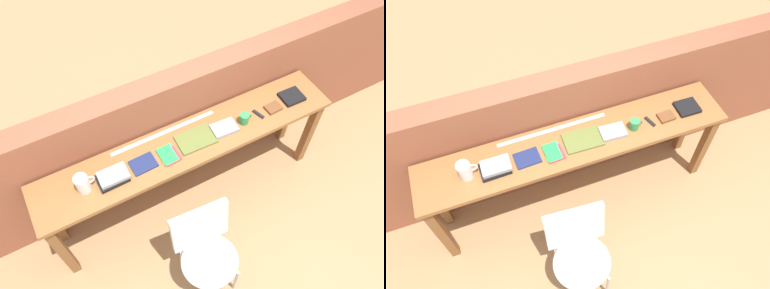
{
  "view_description": "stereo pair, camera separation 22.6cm",
  "coord_description": "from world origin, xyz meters",
  "views": [
    {
      "loc": [
        -0.79,
        -1.21,
        3.24
      ],
      "look_at": [
        0.0,
        0.25,
        0.9
      ],
      "focal_mm": 35.0,
      "sensor_mm": 36.0,
      "label": 1
    },
    {
      "loc": [
        -0.59,
        -1.3,
        3.24
      ],
      "look_at": [
        0.0,
        0.25,
        0.9
      ],
      "focal_mm": 35.0,
      "sensor_mm": 36.0,
      "label": 2
    }
  ],
  "objects": [
    {
      "name": "book_grey_hardcover",
      "position": [
        0.3,
        0.27,
        0.9
      ],
      "size": [
        0.21,
        0.15,
        0.03
      ],
      "primitive_type": "cube",
      "rotation": [
        0.0,
        0.0,
        -0.06
      ],
      "color": "#9E9EA3",
      "rests_on": "sideboard"
    },
    {
      "name": "sideboard",
      "position": [
        0.0,
        0.3,
        0.74
      ],
      "size": [
        2.5,
        0.44,
        0.88
      ],
      "color": "#996033",
      "rests_on": "ground"
    },
    {
      "name": "ruler_metal_back_edge",
      "position": [
        -0.14,
        0.47,
        0.88
      ],
      "size": [
        0.9,
        0.03,
        0.0
      ],
      "primitive_type": "cube",
      "color": "silver",
      "rests_on": "sideboard"
    },
    {
      "name": "magazine_cycling",
      "position": [
        -0.4,
        0.28,
        0.89
      ],
      "size": [
        0.2,
        0.15,
        0.01
      ],
      "primitive_type": "cube",
      "rotation": [
        0.0,
        0.0,
        0.04
      ],
      "color": "navy",
      "rests_on": "sideboard"
    },
    {
      "name": "book_repair_rightmost",
      "position": [
        0.98,
        0.29,
        0.89
      ],
      "size": [
        0.19,
        0.17,
        0.03
      ],
      "primitive_type": "cube",
      "rotation": [
        0.0,
        0.0,
        -0.03
      ],
      "color": "black",
      "rests_on": "sideboard"
    },
    {
      "name": "leather_journal_brown",
      "position": [
        0.77,
        0.26,
        0.89
      ],
      "size": [
        0.13,
        0.1,
        0.02
      ],
      "primitive_type": "cube",
      "rotation": [
        0.0,
        0.0,
        0.03
      ],
      "color": "brown",
      "rests_on": "sideboard"
    },
    {
      "name": "chair_white_moulded",
      "position": [
        -0.24,
        -0.4,
        0.53
      ],
      "size": [
        0.47,
        0.49,
        0.89
      ],
      "color": "silver",
      "rests_on": "ground"
    },
    {
      "name": "mug",
      "position": [
        0.48,
        0.26,
        0.92
      ],
      "size": [
        0.11,
        0.08,
        0.09
      ],
      "color": "#338C4C",
      "rests_on": "sideboard"
    },
    {
      "name": "multitool_folded",
      "position": [
        0.63,
        0.26,
        0.89
      ],
      "size": [
        0.05,
        0.11,
        0.02
      ],
      "primitive_type": "cube",
      "rotation": [
        0.0,
        0.0,
        0.28
      ],
      "color": "black",
      "rests_on": "sideboard"
    },
    {
      "name": "ground_plane",
      "position": [
        0.0,
        0.0,
        0.0
      ],
      "size": [
        40.0,
        40.0,
        0.0
      ],
      "primitive_type": "plane",
      "color": "tan"
    },
    {
      "name": "book_open_centre",
      "position": [
        0.05,
        0.29,
        0.89
      ],
      "size": [
        0.31,
        0.21,
        0.02
      ],
      "primitive_type": "cube",
      "rotation": [
        0.0,
        0.0,
        -0.04
      ],
      "color": "olive",
      "rests_on": "sideboard"
    },
    {
      "name": "pitcher_white",
      "position": [
        -0.85,
        0.29,
        0.96
      ],
      "size": [
        0.14,
        0.1,
        0.18
      ],
      "color": "white",
      "rests_on": "sideboard"
    },
    {
      "name": "pamphlet_pile_colourful",
      "position": [
        -0.2,
        0.26,
        0.89
      ],
      "size": [
        0.15,
        0.18,
        0.01
      ],
      "color": "purple",
      "rests_on": "sideboard"
    },
    {
      "name": "brick_wall_back",
      "position": [
        0.0,
        0.64,
        0.63
      ],
      "size": [
        6.0,
        0.2,
        1.26
      ],
      "primitive_type": "cube",
      "color": "#935138",
      "rests_on": "ground"
    },
    {
      "name": "book_stack_leftmost",
      "position": [
        -0.64,
        0.26,
        0.91
      ],
      "size": [
        0.23,
        0.16,
        0.06
      ],
      "color": "black",
      "rests_on": "sideboard"
    }
  ]
}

